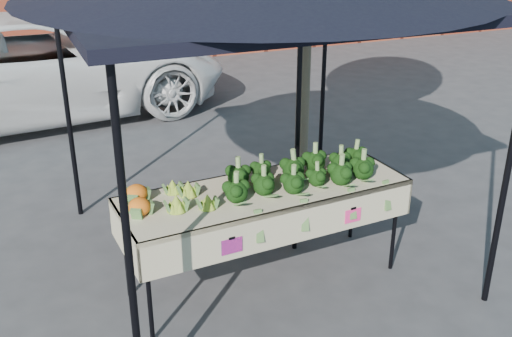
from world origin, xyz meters
name	(u,v)px	position (x,y,z in m)	size (l,w,h in m)	color
ground	(249,291)	(0.00, 0.00, 0.00)	(90.00, 90.00, 0.00)	#333335
table	(265,236)	(0.19, 0.09, 0.45)	(2.44, 0.94, 0.90)	beige
canopy	(258,115)	(0.33, 0.58, 1.37)	(3.16, 3.16, 2.74)	black
broccoli_heap	(300,169)	(0.51, 0.12, 1.01)	(1.44, 0.54, 0.22)	black
romanesco_cluster	(186,191)	(-0.48, 0.13, 0.99)	(0.40, 0.54, 0.17)	#A6C03A
cauliflower_pair	(138,199)	(-0.85, 0.16, 0.98)	(0.20, 0.40, 0.16)	orange
street_tree	(306,2)	(1.28, 1.58, 2.14)	(2.17, 2.17, 4.28)	#1E4C14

